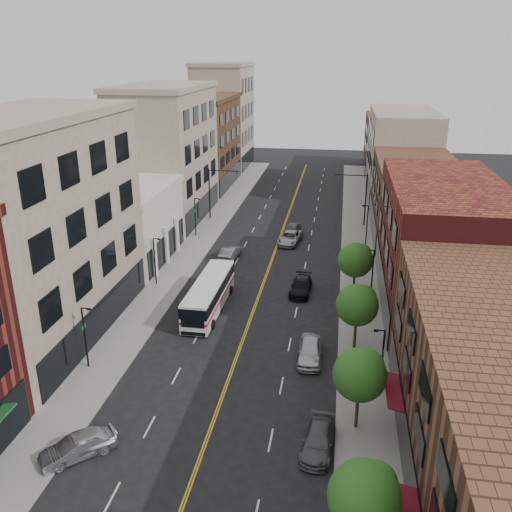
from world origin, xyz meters
The scene contains 34 objects.
ground centered at (0.00, 0.00, 0.00)m, with size 220.00×220.00×0.00m, color black.
sidewalk_left centered at (-10.00, 35.00, 0.07)m, with size 4.00×110.00×0.15m, color gray.
sidewalk_right centered at (10.00, 35.00, 0.07)m, with size 4.00×110.00×0.15m, color gray.
bldg_l_tanoffice centered at (-17.00, 13.00, 9.00)m, with size 10.00×22.00×18.00m, color gray.
bldg_l_white centered at (-17.00, 31.00, 4.00)m, with size 10.00×14.00×8.00m, color silver.
bldg_l_far_a centered at (-17.00, 48.00, 9.00)m, with size 10.00×20.00×18.00m, color gray.
bldg_l_far_b centered at (-17.00, 68.00, 7.50)m, with size 10.00×20.00×15.00m, color brown.
bldg_l_far_c centered at (-17.00, 86.00, 10.00)m, with size 10.00×16.00×20.00m, color gray.
bldg_r_near centered at (17.00, 0.00, 5.00)m, with size 10.00×26.00×10.00m, color brown.
bldg_r_mid centered at (17.00, 24.00, 6.00)m, with size 10.00×22.00×12.00m, color #571717.
bldg_r_far_a centered at (17.00, 45.00, 5.00)m, with size 10.00×20.00×10.00m, color brown.
bldg_r_far_b centered at (17.00, 66.00, 7.00)m, with size 10.00×22.00×14.00m, color gray.
bldg_r_far_c centered at (17.00, 86.00, 5.50)m, with size 10.00×18.00×11.00m, color brown.
tree_r_0 centered at (9.39, -5.93, 4.13)m, with size 3.40×3.40×5.59m.
tree_r_1 centered at (9.39, 4.07, 4.13)m, with size 3.40×3.40×5.59m.
tree_r_2 centered at (9.39, 14.07, 4.13)m, with size 3.40×3.40×5.59m.
tree_r_3 centered at (9.39, 24.07, 4.13)m, with size 3.40×3.40×5.59m.
lamp_l_1 centered at (-10.95, 8.00, 2.97)m, with size 0.81×0.55×5.05m.
lamp_l_2 centered at (-10.95, 24.00, 2.97)m, with size 0.81×0.55×5.05m.
lamp_l_3 centered at (-10.95, 40.00, 2.97)m, with size 0.81×0.55×5.05m.
lamp_r_1 centered at (10.95, 8.00, 2.97)m, with size 0.81×0.55×5.05m.
lamp_r_2 centered at (10.95, 24.00, 2.97)m, with size 0.81×0.55×5.05m.
lamp_r_3 centered at (10.95, 40.00, 2.97)m, with size 0.81×0.55×5.05m.
signal_mast_left centered at (-10.27, 48.00, 4.65)m, with size 4.49×0.18×7.20m.
signal_mast_right centered at (10.27, 48.00, 4.65)m, with size 4.49×0.18×7.20m.
city_bus centered at (-4.16, 19.35, 1.68)m, with size 2.83×11.28×2.89m.
car_angle_a centered at (-7.22, -1.14, 0.76)m, with size 1.80×4.46×1.52m, color #B0B4B9.
car_angle_b centered at (-7.40, -1.42, 0.68)m, with size 1.43×4.11×1.35m, color gray.
car_parked_mid centered at (6.98, 1.60, 0.66)m, with size 1.84×4.52×1.31m, color #4E4F54.
car_parked_far centered at (5.80, 11.86, 0.81)m, with size 1.91×4.74×1.62m, color #B6BABE.
car_lane_behind centered at (-4.90, 32.74, 0.75)m, with size 1.58×4.54×1.50m, color #4C4C51.
car_lane_a centered at (4.09, 24.43, 0.70)m, with size 1.98×4.86×1.41m, color black.
car_lane_b centered at (1.50, 39.32, 0.74)m, with size 2.47×5.35×1.49m, color #9FA0A6.
car_lane_c centered at (1.50, 42.00, 0.83)m, with size 1.95×4.85×1.65m, color #494A4E.
Camera 1 is at (7.44, -25.55, 23.00)m, focal length 38.00 mm.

